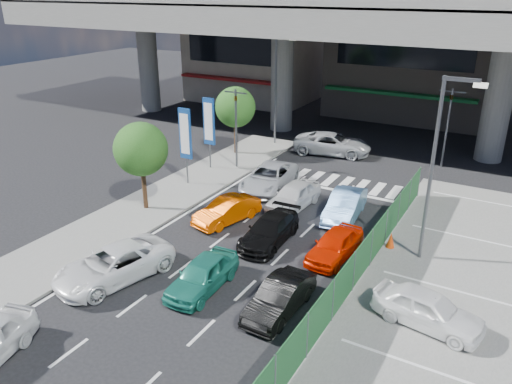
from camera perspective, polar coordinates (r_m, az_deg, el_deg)
The scene contains 27 objects.
ground at distance 20.89m, azimuth -5.05°, elevation -9.94°, with size 120.00×120.00×0.00m, color black.
parking_lot at distance 19.82m, azimuth 27.11°, elevation -14.60°, with size 12.00×28.00×0.06m, color slate.
sidewalk_left at distance 27.54m, azimuth -12.42°, elevation -1.83°, with size 4.00×30.00×0.12m, color slate.
fence_run at distance 19.14m, azimuth 10.07°, elevation -10.37°, with size 0.16×22.00×1.80m, color #1C5227, non-canonical shape.
expressway at distance 37.84m, azimuth 14.59°, elevation 18.24°, with size 64.00×14.00×10.75m.
building_west at distance 53.44m, azimuth 0.08°, elevation 17.56°, with size 12.00×10.90×13.00m.
building_center at distance 48.56m, azimuth 18.18°, elevation 17.17°, with size 14.00×10.90×15.00m.
traffic_light_left at distance 31.90m, azimuth -2.32°, elevation 9.42°, with size 1.60×1.24×5.20m.
traffic_light_right at distance 34.46m, azimuth 21.28°, elevation 8.91°, with size 1.60×1.24×5.20m.
street_lamp_right at distance 21.56m, azimuth 20.09°, elevation 3.83°, with size 1.65×0.22×8.00m.
street_lamp_left at distance 36.91m, azimuth 2.51°, elevation 12.55°, with size 1.65×0.22×8.00m.
signboard_near at distance 29.49m, azimuth -8.09°, elevation 6.36°, with size 0.80×0.14×4.70m.
signboard_far at distance 32.04m, azimuth -5.40°, elevation 7.79°, with size 0.80×0.14×4.70m.
tree_near at distance 26.36m, azimuth -13.02°, elevation 4.76°, with size 2.80×2.80×4.80m.
tree_far at distance 34.91m, azimuth -2.38°, elevation 9.65°, with size 2.80×2.80×4.80m.
sedan_white_mid_left at distance 21.30m, azimuth -15.95°, elevation -7.95°, with size 2.29×4.97×1.38m, color white.
taxi_teal_mid at distance 20.02m, azimuth -6.16°, elevation -9.37°, with size 1.54×3.83×1.30m, color #228571.
hatch_black_mid_right at distance 18.69m, azimuth 2.74°, elevation -11.96°, with size 1.29×3.70×1.22m, color black.
taxi_orange_left at distance 25.34m, azimuth -3.32°, elevation -2.13°, with size 1.31×3.76×1.24m, color #D54900.
sedan_black_mid at distance 23.31m, azimuth 1.53°, elevation -4.43°, with size 1.72×4.23×1.23m, color black.
taxi_orange_right at distance 22.32m, azimuth 9.01°, elevation -5.98°, with size 1.49×3.69×1.26m, color red.
wagon_silver_front_left at distance 29.43m, azimuth 1.50°, elevation 1.67°, with size 2.29×4.97×1.38m, color #B7BAC0.
sedan_white_front_mid at distance 26.94m, azimuth 4.33°, elevation -0.44°, with size 1.63×4.05×1.38m, color silver.
kei_truck_front_right at distance 26.10m, azimuth 10.13°, elevation -1.53°, with size 1.46×4.19×1.38m, color #5885BB.
crossing_wagon_silver at distance 36.01m, azimuth 8.72°, elevation 5.47°, with size 2.49×5.40×1.50m, color #B8BCC0.
parked_sedan_white at distance 18.90m, azimuth 19.04°, elevation -12.53°, with size 1.56×3.87×1.32m, color white.
traffic_cone at distance 23.69m, azimuth 15.14°, elevation -5.30°, with size 0.39×0.39×0.75m, color #CA3C0B.
Camera 1 is at (10.24, -14.35, 11.21)m, focal length 35.00 mm.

